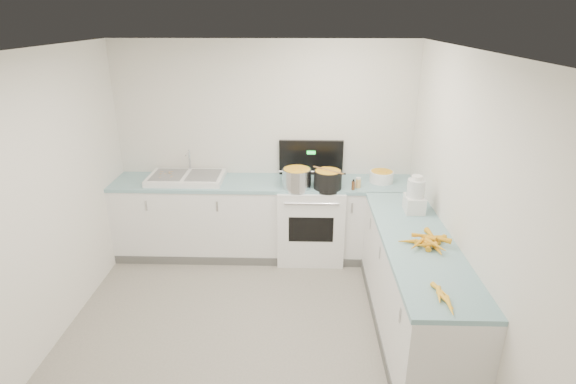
{
  "coord_description": "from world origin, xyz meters",
  "views": [
    {
      "loc": [
        0.42,
        -3.17,
        2.74
      ],
      "look_at": [
        0.3,
        1.1,
        1.05
      ],
      "focal_mm": 28.0,
      "sensor_mm": 36.0,
      "label": 1
    }
  ],
  "objects_px": {
    "sink": "(186,178)",
    "extract_bottle": "(353,186)",
    "stove": "(310,219)",
    "steel_pot": "(297,179)",
    "mixing_bowl": "(382,177)",
    "food_processor": "(415,196)",
    "spice_jar": "(358,183)",
    "black_pot": "(328,180)"
  },
  "relations": [
    {
      "from": "black_pot",
      "to": "mixing_bowl",
      "type": "distance_m",
      "value": 0.67
    },
    {
      "from": "black_pot",
      "to": "mixing_bowl",
      "type": "xyz_separation_m",
      "value": [
        0.63,
        0.22,
        -0.03
      ]
    },
    {
      "from": "stove",
      "to": "steel_pot",
      "type": "relative_size",
      "value": 4.21
    },
    {
      "from": "stove",
      "to": "sink",
      "type": "relative_size",
      "value": 1.58
    },
    {
      "from": "stove",
      "to": "sink",
      "type": "distance_m",
      "value": 1.54
    },
    {
      "from": "mixing_bowl",
      "to": "extract_bottle",
      "type": "bearing_deg",
      "value": -143.68
    },
    {
      "from": "steel_pot",
      "to": "extract_bottle",
      "type": "relative_size",
      "value": 3.37
    },
    {
      "from": "black_pot",
      "to": "spice_jar",
      "type": "bearing_deg",
      "value": 4.57
    },
    {
      "from": "sink",
      "to": "extract_bottle",
      "type": "distance_m",
      "value": 1.92
    },
    {
      "from": "extract_bottle",
      "to": "food_processor",
      "type": "distance_m",
      "value": 0.79
    },
    {
      "from": "spice_jar",
      "to": "stove",
      "type": "bearing_deg",
      "value": 164.08
    },
    {
      "from": "sink",
      "to": "black_pot",
      "type": "height_order",
      "value": "sink"
    },
    {
      "from": "black_pot",
      "to": "spice_jar",
      "type": "height_order",
      "value": "black_pot"
    },
    {
      "from": "sink",
      "to": "mixing_bowl",
      "type": "height_order",
      "value": "sink"
    },
    {
      "from": "steel_pot",
      "to": "black_pot",
      "type": "relative_size",
      "value": 1.04
    },
    {
      "from": "black_pot",
      "to": "extract_bottle",
      "type": "xyz_separation_m",
      "value": [
        0.28,
        -0.04,
        -0.04
      ]
    },
    {
      "from": "sink",
      "to": "mixing_bowl",
      "type": "bearing_deg",
      "value": 0.72
    },
    {
      "from": "black_pot",
      "to": "extract_bottle",
      "type": "distance_m",
      "value": 0.29
    },
    {
      "from": "food_processor",
      "to": "black_pot",
      "type": "bearing_deg",
      "value": 142.73
    },
    {
      "from": "extract_bottle",
      "to": "spice_jar",
      "type": "height_order",
      "value": "spice_jar"
    },
    {
      "from": "stove",
      "to": "sink",
      "type": "bearing_deg",
      "value": 179.38
    },
    {
      "from": "mixing_bowl",
      "to": "food_processor",
      "type": "bearing_deg",
      "value": -77.91
    },
    {
      "from": "extract_bottle",
      "to": "food_processor",
      "type": "relative_size",
      "value": 0.26
    },
    {
      "from": "black_pot",
      "to": "food_processor",
      "type": "xyz_separation_m",
      "value": [
        0.81,
        -0.62,
        0.07
      ]
    },
    {
      "from": "steel_pot",
      "to": "spice_jar",
      "type": "xyz_separation_m",
      "value": [
        0.69,
        0.01,
        -0.05
      ]
    },
    {
      "from": "stove",
      "to": "sink",
      "type": "height_order",
      "value": "stove"
    },
    {
      "from": "spice_jar",
      "to": "food_processor",
      "type": "bearing_deg",
      "value": -53.92
    },
    {
      "from": "sink",
      "to": "extract_bottle",
      "type": "height_order",
      "value": "sink"
    },
    {
      "from": "sink",
      "to": "spice_jar",
      "type": "height_order",
      "value": "sink"
    },
    {
      "from": "black_pot",
      "to": "food_processor",
      "type": "relative_size",
      "value": 0.83
    },
    {
      "from": "extract_bottle",
      "to": "mixing_bowl",
      "type": "bearing_deg",
      "value": 36.32
    },
    {
      "from": "spice_jar",
      "to": "sink",
      "type": "bearing_deg",
      "value": 175.24
    },
    {
      "from": "sink",
      "to": "extract_bottle",
      "type": "relative_size",
      "value": 8.98
    },
    {
      "from": "steel_pot",
      "to": "extract_bottle",
      "type": "height_order",
      "value": "steel_pot"
    },
    {
      "from": "extract_bottle",
      "to": "stove",
      "type": "bearing_deg",
      "value": 154.91
    },
    {
      "from": "sink",
      "to": "food_processor",
      "type": "distance_m",
      "value": 2.57
    },
    {
      "from": "stove",
      "to": "spice_jar",
      "type": "relative_size",
      "value": 13.28
    },
    {
      "from": "mixing_bowl",
      "to": "spice_jar",
      "type": "relative_size",
      "value": 2.69
    },
    {
      "from": "stove",
      "to": "food_processor",
      "type": "relative_size",
      "value": 3.65
    },
    {
      "from": "steel_pot",
      "to": "mixing_bowl",
      "type": "height_order",
      "value": "steel_pot"
    },
    {
      "from": "mixing_bowl",
      "to": "spice_jar",
      "type": "bearing_deg",
      "value": -146.47
    },
    {
      "from": "black_pot",
      "to": "steel_pot",
      "type": "bearing_deg",
      "value": 177.68
    }
  ]
}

